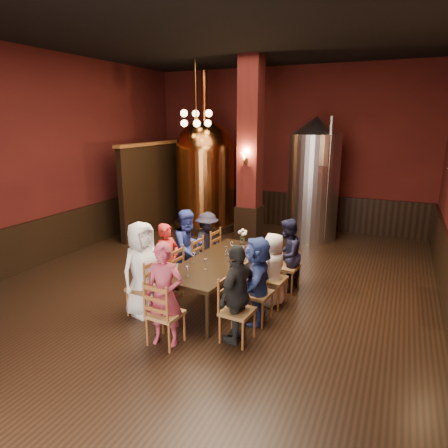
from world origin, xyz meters
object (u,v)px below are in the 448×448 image
at_px(person_2, 189,248).
at_px(steel_vessel, 314,179).
at_px(rose_vase, 242,234).
at_px(dining_table, 220,264).
at_px(person_1, 168,262).
at_px(person_0, 142,269).
at_px(copper_kettle, 205,174).

xyz_separation_m(person_2, steel_vessel, (1.43, 4.12, 0.84)).
distance_m(person_2, rose_vase, 1.06).
height_order(dining_table, person_2, person_2).
bearing_deg(dining_table, person_1, -158.78).
height_order(person_0, steel_vessel, steel_vessel).
bearing_deg(rose_vase, steel_vessel, 80.45).
height_order(person_0, copper_kettle, copper_kettle).
relative_size(person_0, copper_kettle, 0.36).
bearing_deg(rose_vase, person_2, -144.30).
distance_m(dining_table, person_2, 0.91).
height_order(dining_table, steel_vessel, steel_vessel).
relative_size(dining_table, copper_kettle, 0.57).
bearing_deg(person_1, copper_kettle, 32.25).
bearing_deg(dining_table, rose_vase, 93.42).
relative_size(dining_table, person_1, 1.81).
xyz_separation_m(person_2, copper_kettle, (-1.58, 3.87, 0.84)).
bearing_deg(person_2, person_1, -163.30).
height_order(person_1, rose_vase, person_1).
xyz_separation_m(person_0, person_1, (0.05, 0.67, -0.09)).
bearing_deg(person_2, copper_kettle, 43.51).
bearing_deg(person_1, steel_vessel, -3.67).
distance_m(steel_vessel, rose_vase, 3.62).
relative_size(copper_kettle, rose_vase, 14.27).
relative_size(dining_table, person_2, 1.67).
distance_m(dining_table, rose_vase, 1.04).
bearing_deg(copper_kettle, steel_vessel, 4.76).
distance_m(person_1, rose_vase, 1.57).
bearing_deg(rose_vase, copper_kettle, 126.56).
xyz_separation_m(dining_table, person_0, (-0.93, -0.93, 0.09)).
bearing_deg(copper_kettle, person_0, -74.15).
bearing_deg(rose_vase, person_1, -125.31).
xyz_separation_m(person_2, rose_vase, (0.84, 0.60, 0.21)).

